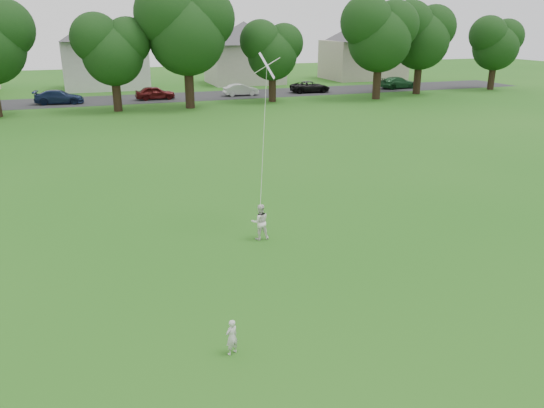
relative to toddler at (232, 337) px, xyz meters
name	(u,v)px	position (x,y,z in m)	size (l,w,h in m)	color
ground	(220,326)	(0.01, 1.19, -0.43)	(160.00, 160.00, 0.00)	#1E5B14
street	(113,100)	(0.01, 43.19, -0.43)	(90.00, 7.00, 0.01)	#2D2D30
toddler	(232,337)	(0.00, 0.00, 0.00)	(0.31, 0.21, 0.86)	silver
older_boy	(260,222)	(2.66, 6.13, 0.20)	(0.61, 0.48, 1.26)	silver
kite	(263,140)	(3.02, 6.80, 2.87)	(0.84, 1.22, 5.32)	white
tree_row	(109,32)	(-0.11, 36.75, 5.89)	(81.46, 8.04, 10.67)	black
parked_cars	(139,94)	(2.39, 42.19, 0.19)	(64.35, 2.23, 1.27)	black
house_row	(91,44)	(-1.34, 53.19, 4.33)	(77.34, 13.61, 10.59)	silver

